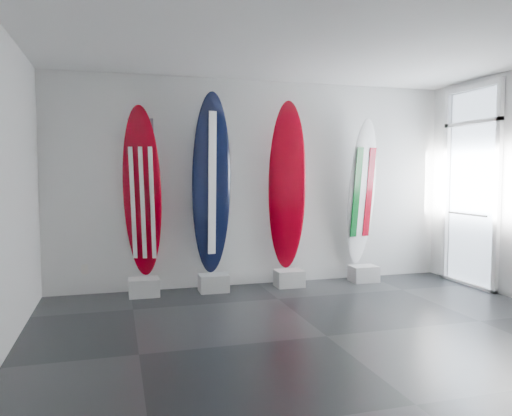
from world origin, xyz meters
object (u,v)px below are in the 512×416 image
object	(u,v)px
surfboard_navy	(212,184)
surfboard_swiss	(287,186)
surfboard_usa	(142,192)
surfboard_italy	(362,193)

from	to	relation	value
surfboard_navy	surfboard_swiss	size ratio (longest dim) A/B	1.03
surfboard_navy	surfboard_swiss	distance (m)	1.12
surfboard_usa	surfboard_swiss	bearing A→B (deg)	18.23
surfboard_usa	surfboard_swiss	distance (m)	2.07
surfboard_usa	surfboard_navy	world-z (taller)	surfboard_navy
surfboard_italy	surfboard_navy	bearing A→B (deg)	168.29
surfboard_swiss	surfboard_navy	bearing A→B (deg)	-170.78
surfboard_usa	surfboard_swiss	world-z (taller)	surfboard_swiss
surfboard_swiss	surfboard_italy	world-z (taller)	surfboard_swiss
surfboard_italy	surfboard_swiss	bearing A→B (deg)	168.29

